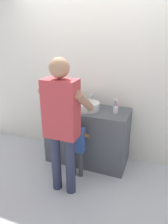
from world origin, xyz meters
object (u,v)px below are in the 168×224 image
soap_bottle (64,102)px  child_toddler (77,143)px  adult_parent (62,117)px  toothbrush_cup (116,109)px

soap_bottle → child_toddler: 0.68m
child_toddler → adult_parent: size_ratio=0.52×
soap_bottle → child_toddler: (0.37, -0.40, -0.41)m
soap_bottle → adult_parent: (0.32, -0.71, 0.08)m
adult_parent → soap_bottle: bearing=114.2°
child_toddler → adult_parent: adult_parent is taller
toothbrush_cup → adult_parent: adult_parent is taller
toothbrush_cup → adult_parent: (-0.46, -0.71, 0.10)m
soap_bottle → child_toddler: bearing=-46.8°
child_toddler → adult_parent: bearing=-99.0°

